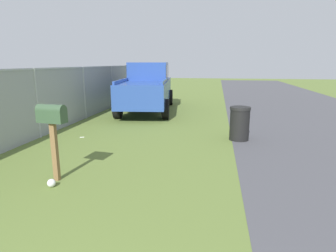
{
  "coord_description": "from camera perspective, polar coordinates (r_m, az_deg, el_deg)",
  "views": [
    {
      "loc": [
        0.62,
        -1.34,
        2.08
      ],
      "look_at": [
        5.67,
        -0.47,
        0.92
      ],
      "focal_mm": 30.03,
      "sensor_mm": 36.0,
      "label": 1
    }
  ],
  "objects": [
    {
      "name": "trash_bin",
      "position": [
        7.89,
        14.32,
        0.51
      ],
      "size": [
        0.55,
        0.55,
        0.92
      ],
      "color": "black",
      "rests_on": "ground"
    },
    {
      "name": "mailbox",
      "position": [
        5.25,
        -22.48,
        1.14
      ],
      "size": [
        0.26,
        0.53,
        1.39
      ],
      "rotation": [
        0.0,
        0.0,
        -0.12
      ],
      "color": "brown",
      "rests_on": "ground"
    },
    {
      "name": "litter_wrapper_midfield_b",
      "position": [
        8.38,
        -17.07,
        -2.18
      ],
      "size": [
        0.13,
        0.14,
        0.01
      ],
      "primitive_type": "cube",
      "rotation": [
        0.0,
        0.0,
        5.18
      ],
      "color": "silver",
      "rests_on": "ground"
    },
    {
      "name": "pickup_truck",
      "position": [
        12.56,
        -4.13,
        8.24
      ],
      "size": [
        5.74,
        2.59,
        2.09
      ],
      "rotation": [
        0.0,
        0.0,
        0.12
      ],
      "color": "#284793",
      "rests_on": "ground"
    },
    {
      "name": "fence_section",
      "position": [
        9.82,
        -20.34,
        5.88
      ],
      "size": [
        20.19,
        0.07,
        1.94
      ],
      "color": "#9EA3A8",
      "rests_on": "ground"
    },
    {
      "name": "litter_bag_far_scatter",
      "position": [
        5.28,
        -22.58,
        -10.63
      ],
      "size": [
        0.14,
        0.14,
        0.14
      ],
      "primitive_type": "sphere",
      "color": "silver",
      "rests_on": "ground"
    }
  ]
}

